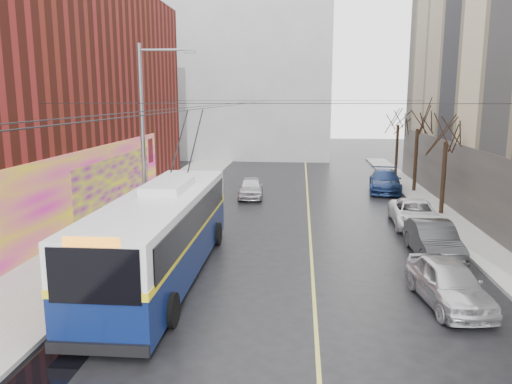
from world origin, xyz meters
TOP-DOWN VIEW (x-y plane):
  - ground at (0.00, 0.00)m, footprint 140.00×140.00m
  - sidewalk_left at (-8.00, 12.00)m, footprint 4.00×60.00m
  - sidewalk_right at (9.00, 12.00)m, footprint 2.00×60.00m
  - lane_line at (1.50, 14.00)m, footprint 0.12×50.00m
  - building_far at (-6.00, 44.99)m, footprint 20.50×12.10m
  - streetlight_pole at (-6.14, 10.00)m, footprint 2.65×0.60m
  - catenary_wires at (-2.54, 14.77)m, footprint 18.00×60.00m
  - tree_near at (9.00, 16.00)m, footprint 3.20×3.20m
  - tree_mid at (9.00, 23.00)m, footprint 3.20×3.20m
  - tree_far at (9.00, 30.00)m, footprint 3.20×3.20m
  - puddle at (-5.56, -0.86)m, footprint 2.30×3.25m
  - pigeons_flying at (-3.44, 8.80)m, footprint 3.52×2.23m
  - trolleybus at (-4.09, 5.01)m, footprint 3.04×12.81m
  - parked_car_a at (5.80, 3.28)m, footprint 2.27×4.50m
  - parked_car_b at (6.57, 8.21)m, footprint 1.63×4.55m
  - parked_car_c at (6.94, 13.40)m, footprint 2.45×4.94m
  - parked_car_d at (7.00, 23.17)m, footprint 2.79×5.53m
  - following_car at (-2.32, 20.22)m, footprint 1.83×4.09m
  - pedestrian_a at (-7.21, 9.02)m, footprint 0.43×0.62m
  - pedestrian_b at (-7.43, 7.86)m, footprint 1.12×1.10m

SIDE VIEW (x-z plane):
  - ground at x=0.00m, z-range 0.00..0.00m
  - lane_line at x=1.50m, z-range 0.00..0.01m
  - puddle at x=-5.56m, z-range 0.00..0.01m
  - sidewalk_left at x=-8.00m, z-range 0.00..0.15m
  - sidewalk_right at x=9.00m, z-range 0.00..0.15m
  - parked_car_c at x=6.94m, z-range 0.00..1.35m
  - following_car at x=-2.32m, z-range 0.00..1.37m
  - parked_car_a at x=5.80m, z-range 0.00..1.47m
  - parked_car_b at x=6.57m, z-range 0.00..1.49m
  - parked_car_d at x=7.00m, z-range 0.00..1.54m
  - pedestrian_a at x=-7.21m, z-range 0.15..1.77m
  - pedestrian_b at x=-7.43m, z-range 0.15..1.97m
  - trolleybus at x=-4.09m, z-range -1.34..4.70m
  - streetlight_pole at x=-6.14m, z-range 0.35..9.35m
  - tree_near at x=9.00m, z-range 1.78..8.18m
  - tree_far at x=9.00m, z-range 1.86..8.43m
  - tree_mid at x=9.00m, z-range 1.91..8.59m
  - catenary_wires at x=-2.54m, z-range 6.13..6.36m
  - pigeons_flying at x=-3.44m, z-range 5.70..8.99m
  - building_far at x=-6.00m, z-range 0.02..18.02m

